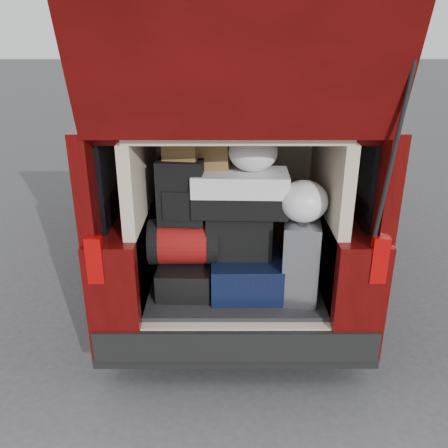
{
  "coord_description": "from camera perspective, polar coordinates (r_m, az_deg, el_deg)",
  "views": [
    {
      "loc": [
        -0.08,
        -2.9,
        2.31
      ],
      "look_at": [
        -0.08,
        0.2,
        1.04
      ],
      "focal_mm": 38.0,
      "sensor_mm": 36.0,
      "label": 1
    }
  ],
  "objects": [
    {
      "name": "grocery_sack_upper",
      "position": [
        3.26,
        -1.32,
        8.78
      ],
      "size": [
        0.26,
        0.22,
        0.23
      ],
      "primitive_type": "cube",
      "rotation": [
        0.0,
        0.0,
        -0.16
      ],
      "color": "brown",
      "rests_on": "twotone_duffel"
    },
    {
      "name": "navy_hardshell",
      "position": [
        3.48,
        2.59,
        -5.58
      ],
      "size": [
        0.5,
        0.61,
        0.26
      ],
      "primitive_type": "cube",
      "rotation": [
        0.0,
        0.0,
        0.01
      ],
      "color": "black",
      "rests_on": "load_floor"
    },
    {
      "name": "red_duffel",
      "position": [
        3.38,
        -4.91,
        -2.13
      ],
      "size": [
        0.49,
        0.33,
        0.32
      ],
      "primitive_type": "cube",
      "rotation": [
        0.0,
        0.0,
        0.02
      ],
      "color": "maroon",
      "rests_on": "black_hardshell"
    },
    {
      "name": "black_hardshell",
      "position": [
        3.5,
        -4.61,
        -6.01
      ],
      "size": [
        0.39,
        0.53,
        0.21
      ],
      "primitive_type": "cube",
      "rotation": [
        0.0,
        0.0,
        -0.03
      ],
      "color": "black",
      "rests_on": "load_floor"
    },
    {
      "name": "twotone_duffel",
      "position": [
        3.23,
        1.93,
        3.81
      ],
      "size": [
        0.65,
        0.36,
        0.29
      ],
      "primitive_type": "cube",
      "rotation": [
        0.0,
        0.0,
        -0.04
      ],
      "color": "white",
      "rests_on": "black_soft_case"
    },
    {
      "name": "plastic_bag_center",
      "position": [
        3.18,
        3.51,
        8.68
      ],
      "size": [
        0.34,
        0.32,
        0.26
      ],
      "primitive_type": "ellipsoid",
      "rotation": [
        0.0,
        0.0,
        -0.04
      ],
      "color": "white",
      "rests_on": "twotone_duffel"
    },
    {
      "name": "black_soft_case",
      "position": [
        3.36,
        1.77,
        -1.08
      ],
      "size": [
        0.46,
        0.28,
        0.33
      ],
      "primitive_type": "cube",
      "rotation": [
        0.0,
        0.0,
        -0.0
      ],
      "color": "black",
      "rests_on": "navy_hardshell"
    },
    {
      "name": "grocery_sack_lower",
      "position": [
        3.18,
        -5.2,
        9.65
      ],
      "size": [
        0.25,
        0.21,
        0.2
      ],
      "primitive_type": "cube",
      "rotation": [
        0.0,
        0.0,
        -0.15
      ],
      "color": "brown",
      "rests_on": "backpack"
    },
    {
      "name": "load_floor",
      "position": [
        3.77,
        1.21,
        -10.35
      ],
      "size": [
        1.24,
        1.05,
        0.55
      ],
      "primitive_type": "cube",
      "color": "black",
      "rests_on": "ground"
    },
    {
      "name": "backpack",
      "position": [
        3.22,
        -5.22,
        3.83
      ],
      "size": [
        0.32,
        0.21,
        0.44
      ],
      "primitive_type": "cube",
      "rotation": [
        0.0,
        0.0,
        -0.07
      ],
      "color": "black",
      "rests_on": "red_duffel"
    },
    {
      "name": "silver_roller",
      "position": [
        3.34,
        9.14,
        -4.13
      ],
      "size": [
        0.29,
        0.41,
        0.57
      ],
      "primitive_type": "cube",
      "rotation": [
        0.0,
        0.0,
        -0.13
      ],
      "color": "silver",
      "rests_on": "load_floor"
    },
    {
      "name": "ground",
      "position": [
        3.71,
        1.26,
        -16.23
      ],
      "size": [
        80.0,
        80.0,
        0.0
      ],
      "primitive_type": "plane",
      "color": "#353437",
      "rests_on": "ground"
    },
    {
      "name": "minivan",
      "position": [
        4.95,
        0.9,
        5.92
      ],
      "size": [
        1.9,
        5.35,
        2.77
      ],
      "color": "black",
      "rests_on": "ground"
    },
    {
      "name": "plastic_bag_right",
      "position": [
        3.16,
        9.56,
        2.71
      ],
      "size": [
        0.37,
        0.35,
        0.28
      ],
      "primitive_type": "ellipsoid",
      "rotation": [
        0.0,
        0.0,
        -0.15
      ],
      "color": "white",
      "rests_on": "silver_roller"
    }
  ]
}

